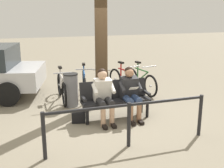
# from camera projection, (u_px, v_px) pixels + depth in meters

# --- Properties ---
(ground_plane) EXTENTS (40.00, 40.00, 0.00)m
(ground_plane) POSITION_uv_depth(u_px,v_px,m) (109.00, 116.00, 6.76)
(ground_plane) COLOR gray
(bench) EXTENTS (1.60, 0.49, 0.87)m
(bench) POSITION_uv_depth(u_px,v_px,m) (115.00, 96.00, 6.59)
(bench) COLOR black
(bench) RESTS_ON ground
(person_reading) EXTENTS (0.49, 0.77, 1.20)m
(person_reading) POSITION_uv_depth(u_px,v_px,m) (130.00, 91.00, 6.49)
(person_reading) COLOR #262628
(person_reading) RESTS_ON ground
(person_companion) EXTENTS (0.49, 0.77, 1.20)m
(person_companion) POSITION_uv_depth(u_px,v_px,m) (104.00, 93.00, 6.30)
(person_companion) COLOR white
(person_companion) RESTS_ON ground
(handbag) EXTENTS (0.32, 0.21, 0.24)m
(handbag) POSITION_uv_depth(u_px,v_px,m) (79.00, 118.00, 6.35)
(handbag) COLOR black
(handbag) RESTS_ON ground
(tree_trunk) EXTENTS (0.33, 0.33, 4.15)m
(tree_trunk) POSITION_uv_depth(u_px,v_px,m) (101.00, 25.00, 7.22)
(tree_trunk) COLOR #4C3823
(tree_trunk) RESTS_ON ground
(litter_bin) EXTENTS (0.38, 0.38, 0.87)m
(litter_bin) POSITION_uv_depth(u_px,v_px,m) (71.00, 90.00, 7.37)
(litter_bin) COLOR slate
(litter_bin) RESTS_ON ground
(bicycle_orange) EXTENTS (0.48, 1.67, 0.94)m
(bicycle_orange) POSITION_uv_depth(u_px,v_px,m) (141.00, 81.00, 8.57)
(bicycle_orange) COLOR black
(bicycle_orange) RESTS_ON ground
(bicycle_silver) EXTENTS (0.57, 1.64, 0.94)m
(bicycle_silver) POSITION_uv_depth(u_px,v_px,m) (124.00, 81.00, 8.54)
(bicycle_silver) COLOR black
(bicycle_silver) RESTS_ON ground
(bicycle_purple) EXTENTS (0.77, 1.55, 0.94)m
(bicycle_purple) POSITION_uv_depth(u_px,v_px,m) (104.00, 85.00, 8.18)
(bicycle_purple) COLOR black
(bicycle_purple) RESTS_ON ground
(bicycle_red) EXTENTS (0.49, 1.66, 0.94)m
(bicycle_red) POSITION_uv_depth(u_px,v_px,m) (84.00, 84.00, 8.25)
(bicycle_red) COLOR black
(bicycle_red) RESTS_ON ground
(bicycle_black) EXTENTS (0.48, 1.68, 0.94)m
(bicycle_black) POSITION_uv_depth(u_px,v_px,m) (62.00, 88.00, 7.80)
(bicycle_black) COLOR black
(bicycle_black) RESTS_ON ground
(railing_fence) EXTENTS (3.12, 0.10, 0.85)m
(railing_fence) POSITION_uv_depth(u_px,v_px,m) (129.00, 116.00, 5.14)
(railing_fence) COLOR black
(railing_fence) RESTS_ON ground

